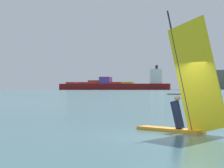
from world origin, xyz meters
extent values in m
plane|color=#386066|center=(0.00, 0.00, 0.00)|extent=(4000.00, 4000.00, 0.00)
cube|color=orange|center=(-0.12, 1.75, 0.06)|extent=(2.71, 1.88, 0.12)
cylinder|color=black|center=(0.27, 1.52, 2.29)|extent=(1.04, 0.63, 4.36)
cube|color=yellow|center=(0.91, 1.16, 2.02)|extent=(2.21, 1.29, 4.20)
cylinder|color=black|center=(0.49, 1.40, 1.37)|extent=(1.41, 0.83, 0.04)
cylinder|color=#191E38|center=(0.18, 1.58, 0.62)|extent=(0.66, 0.56, 1.05)
sphere|color=tan|center=(0.18, 1.58, 1.24)|extent=(0.22, 0.22, 0.22)
cube|color=maroon|center=(-180.80, 624.18, 4.66)|extent=(169.93, 48.57, 9.33)
cube|color=silver|center=(-117.50, 631.31, 20.17)|extent=(20.86, 29.68, 21.68)
cylinder|color=black|center=(-117.50, 631.31, 34.01)|extent=(4.00, 4.00, 6.00)
cube|color=gold|center=(-160.50, 626.47, 10.63)|extent=(18.51, 28.56, 2.60)
cube|color=red|center=(-177.71, 624.53, 10.63)|extent=(18.51, 28.56, 2.60)
cube|color=#59388C|center=(-194.92, 622.59, 14.53)|extent=(18.51, 28.56, 10.40)
cube|color=red|center=(-212.14, 620.65, 11.93)|extent=(18.51, 28.56, 5.20)
cube|color=red|center=(-229.35, 618.71, 10.63)|extent=(18.51, 28.56, 2.60)
cube|color=red|center=(-246.56, 616.77, 10.63)|extent=(18.51, 28.56, 2.60)
cube|color=#60665B|center=(-81.85, 1117.88, 22.28)|extent=(679.56, 307.45, 44.56)
camera|label=1|loc=(2.36, -14.24, 1.56)|focal=69.84mm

